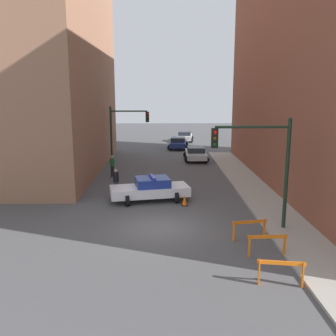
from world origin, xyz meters
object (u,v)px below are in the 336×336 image
(traffic_light_far, at_px, (124,127))
(parked_car_near, at_px, (196,153))
(traffic_light_near, at_px, (262,157))
(barrier_front, at_px, (281,269))
(barrier_mid, at_px, (267,242))
(traffic_cone, at_px, (185,200))
(police_car, at_px, (150,189))
(pedestrian_crossing, at_px, (116,181))
(pedestrian_corner, at_px, (112,166))
(parked_car_far, at_px, (185,136))
(barrier_back, at_px, (249,227))
(parked_car_mid, at_px, (178,143))

(traffic_light_far, relative_size, parked_car_near, 1.20)
(traffic_light_near, bearing_deg, traffic_light_far, 116.63)
(barrier_front, distance_m, barrier_mid, 2.32)
(parked_car_near, bearing_deg, traffic_cone, -96.86)
(police_car, distance_m, pedestrian_crossing, 2.64)
(parked_car_near, relative_size, pedestrian_corner, 2.60)
(traffic_light_near, distance_m, parked_car_near, 18.58)
(police_car, distance_m, pedestrian_corner, 7.23)
(parked_car_near, height_order, traffic_cone, parked_car_near)
(parked_car_far, distance_m, traffic_cone, 28.19)
(barrier_back, bearing_deg, traffic_light_far, 112.91)
(traffic_light_near, bearing_deg, barrier_back, -122.14)
(parked_car_mid, bearing_deg, barrier_back, -80.74)
(parked_car_mid, relative_size, traffic_cone, 6.77)
(traffic_light_far, distance_m, police_car, 11.65)
(barrier_front, height_order, traffic_cone, barrier_front)
(police_car, bearing_deg, parked_car_far, -19.02)
(pedestrian_corner, relative_size, barrier_back, 1.05)
(traffic_light_near, relative_size, pedestrian_corner, 3.13)
(parked_car_near, distance_m, parked_car_mid, 7.67)
(parked_car_far, distance_m, barrier_front, 37.33)
(barrier_front, distance_m, traffic_cone, 9.58)
(traffic_light_near, relative_size, pedestrian_crossing, 3.13)
(police_car, bearing_deg, traffic_light_near, -144.41)
(traffic_light_far, height_order, pedestrian_corner, traffic_light_far)
(parked_car_mid, bearing_deg, traffic_cone, -86.46)
(parked_car_mid, bearing_deg, barrier_front, -81.01)
(parked_car_near, bearing_deg, parked_car_mid, 100.99)
(traffic_light_far, xyz_separation_m, parked_car_mid, (5.22, 9.83, -2.72))
(traffic_light_near, xyz_separation_m, pedestrian_corner, (-8.50, 11.50, -2.67))
(parked_car_mid, relative_size, barrier_back, 2.80)
(parked_car_near, height_order, pedestrian_corner, pedestrian_corner)
(pedestrian_corner, bearing_deg, parked_car_far, -24.73)
(traffic_cone, bearing_deg, barrier_front, -73.37)
(pedestrian_crossing, xyz_separation_m, barrier_mid, (7.16, -9.30, -0.24))
(barrier_back, distance_m, traffic_cone, 5.76)
(traffic_light_far, bearing_deg, traffic_light_near, -63.37)
(traffic_light_near, distance_m, traffic_cone, 6.08)
(barrier_back, bearing_deg, barrier_mid, -79.32)
(traffic_light_near, height_order, pedestrian_crossing, traffic_light_near)
(parked_car_mid, distance_m, parked_car_far, 6.33)
(parked_car_near, height_order, barrier_front, parked_car_near)
(parked_car_mid, bearing_deg, pedestrian_corner, -106.69)
(pedestrian_crossing, bearing_deg, parked_car_mid, -144.17)
(barrier_front, height_order, barrier_back, same)
(traffic_light_near, height_order, parked_car_near, traffic_light_near)
(police_car, distance_m, traffic_cone, 2.31)
(pedestrian_corner, distance_m, traffic_cone, 9.17)
(barrier_back, bearing_deg, parked_car_far, 91.62)
(parked_car_near, bearing_deg, pedestrian_corner, -135.39)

